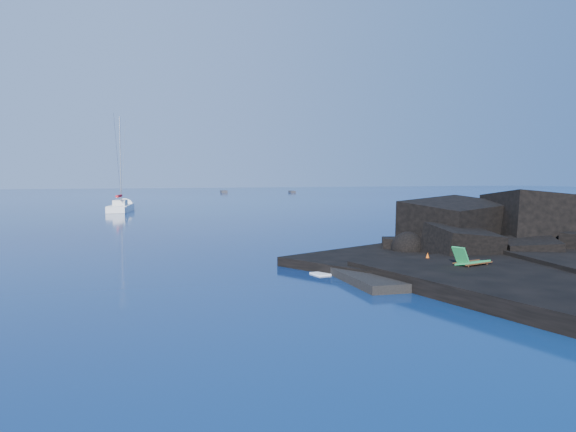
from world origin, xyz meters
The scene contains 11 objects.
ground centered at (0.00, 0.00, 0.00)m, with size 400.00×400.00×0.00m, color #030A37.
headland centered at (13.00, 3.00, 0.00)m, with size 24.00×24.00×3.60m, color black, non-canonical shape.
beach centered at (4.50, 0.50, 0.00)m, with size 8.50×6.00×0.70m, color black.
surf_foam centered at (5.00, 5.00, 0.00)m, with size 10.00×8.00×0.06m, color white, non-canonical shape.
sailboat centered at (-4.06, 53.59, 0.00)m, with size 2.40×11.44×12.00m, color white, non-canonical shape.
deck_chair centered at (5.57, -0.75, 0.96)m, with size 1.78×0.78×1.22m, color #1C8242, non-canonical shape.
towel centered at (6.57, -0.43, 0.37)m, with size 1.76×0.84×0.05m, color silver.
sunbather centered at (6.57, -0.43, 0.51)m, with size 1.68×0.41×0.23m, color tan, non-canonical shape.
marker_cone centered at (5.01, 1.66, 0.61)m, with size 0.34×0.34×0.52m, color #CE4F0A.
distant_boat_a centered at (29.73, 129.54, 0.00)m, with size 1.58×5.09×0.68m, color #2B2B31.
distant_boat_b centered at (47.17, 122.79, 0.00)m, with size 1.30×4.18×0.56m, color #27262B.
Camera 1 is at (-10.40, -19.81, 4.36)m, focal length 35.00 mm.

